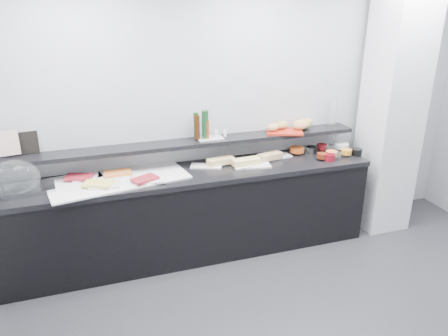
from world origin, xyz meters
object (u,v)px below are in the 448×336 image
object	(u,v)px
framed_print	(26,140)
carafe	(332,113)
condiment_tray	(210,138)
bread_tray	(284,131)
cloche_base	(30,189)
sandwich_plate_mid	(252,166)

from	to	relation	value
framed_print	carafe	world-z (taller)	carafe
condiment_tray	carafe	world-z (taller)	carafe
framed_print	bread_tray	size ratio (longest dim) A/B	0.70
cloche_base	framed_print	world-z (taller)	framed_print
sandwich_plate_mid	cloche_base	bearing A→B (deg)	-172.51
framed_print	bread_tray	distance (m)	2.49
bread_tray	carafe	world-z (taller)	carafe
sandwich_plate_mid	bread_tray	bearing A→B (deg)	34.83
framed_print	condiment_tray	bearing A→B (deg)	-3.23
bread_tray	carafe	size ratio (longest dim) A/B	1.24
sandwich_plate_mid	bread_tray	world-z (taller)	bread_tray
cloche_base	sandwich_plate_mid	size ratio (longest dim) A/B	1.10
cloche_base	carafe	bearing A→B (deg)	-1.59
cloche_base	carafe	xyz separation A→B (m)	(3.08, 0.22, 0.38)
carafe	framed_print	bearing A→B (deg)	178.50
condiment_tray	carafe	bearing A→B (deg)	-0.16
cloche_base	bread_tray	world-z (taller)	bread_tray
framed_print	condiment_tray	world-z (taller)	framed_print
sandwich_plate_mid	carafe	distance (m)	1.14
sandwich_plate_mid	bread_tray	size ratio (longest dim) A/B	0.98
sandwich_plate_mid	condiment_tray	xyz separation A→B (m)	(-0.36, 0.24, 0.25)
condiment_tray	bread_tray	bearing A→B (deg)	-3.38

